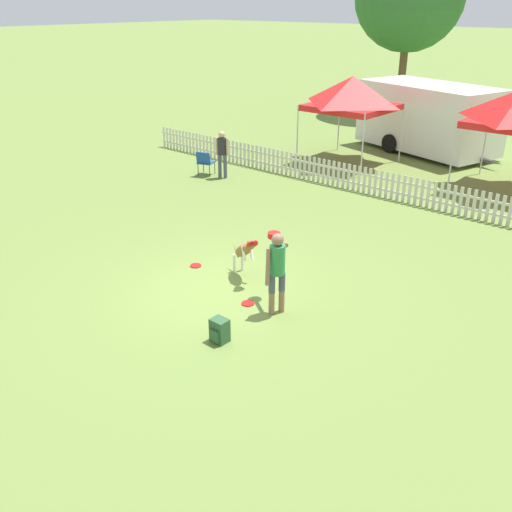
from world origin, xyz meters
TOP-DOWN VIEW (x-y plane):
  - ground_plane at (0.00, 0.00)m, footprint 240.00×240.00m
  - handler_person at (1.27, 0.09)m, footprint 0.79×0.93m
  - leaping_dog at (-0.09, 0.73)m, footprint 1.09×0.63m
  - frisbee_near_handler at (1.06, -1.13)m, footprint 0.24×0.24m
  - frisbee_near_dog at (-1.25, 0.46)m, footprint 0.24×0.24m
  - frisbee_midfield at (0.70, -0.05)m, footprint 0.24×0.24m
  - backpack_on_grass at (1.19, -1.32)m, footprint 0.28×0.27m
  - picket_fence at (0.00, 7.24)m, footprint 20.35×0.04m
  - folding_chair_blue_left at (-6.04, 5.48)m, footprint 0.62×0.63m
  - canopy_tent_secondary at (-3.43, 9.92)m, footprint 2.62×2.62m
  - spectator_standing at (-5.43, 5.65)m, footprint 0.38×0.27m
  - equipment_trailer at (-2.09, 13.11)m, footprint 5.99×3.69m

SIDE VIEW (x-z plane):
  - ground_plane at x=0.00m, z-range 0.00..0.00m
  - frisbee_near_handler at x=1.06m, z-range 0.00..0.02m
  - frisbee_near_dog at x=-1.25m, z-range 0.00..0.02m
  - frisbee_midfield at x=0.70m, z-range 0.00..0.02m
  - backpack_on_grass at x=1.19m, z-range 0.00..0.41m
  - picket_fence at x=0.00m, z-range 0.00..0.78m
  - folding_chair_blue_left at x=-6.04m, z-range 0.08..0.88m
  - leaping_dog at x=-0.09m, z-range 0.11..1.12m
  - spectator_standing at x=-5.43m, z-range 0.15..1.64m
  - handler_person at x=1.27m, z-range 0.20..1.75m
  - equipment_trailer at x=-2.09m, z-range 0.07..2.52m
  - canopy_tent_secondary at x=-3.43m, z-range 0.90..3.83m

